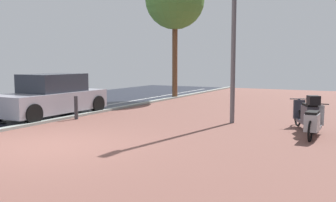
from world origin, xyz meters
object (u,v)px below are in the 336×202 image
(scooter_near, at_px, (307,114))
(scooter_far, at_px, (313,123))
(lamp_post, at_px, (234,19))
(parked_car_near, at_px, (52,97))
(street_tree, at_px, (175,0))
(bollard_far, at_px, (76,108))

(scooter_near, height_order, scooter_far, scooter_near)
(lamp_post, bearing_deg, scooter_near, -7.90)
(scooter_near, relative_size, scooter_far, 0.89)
(scooter_near, xyz_separation_m, scooter_far, (0.27, -0.93, -0.08))
(parked_car_near, relative_size, street_tree, 0.62)
(bollard_far, bearing_deg, scooter_near, 11.34)
(street_tree, bearing_deg, bollard_far, -87.02)
(scooter_near, xyz_separation_m, street_tree, (-7.33, 6.48, 4.51))
(parked_car_near, height_order, street_tree, street_tree)
(lamp_post, relative_size, bollard_far, 7.44)
(parked_car_near, xyz_separation_m, street_tree, (0.82, 7.71, 4.31))
(scooter_far, distance_m, street_tree, 11.56)
(scooter_near, relative_size, bollard_far, 2.12)
(street_tree, relative_size, bollard_far, 8.64)
(scooter_near, height_order, bollard_far, scooter_near)
(parked_car_near, bearing_deg, scooter_near, 8.65)
(parked_car_near, bearing_deg, lamp_post, 14.58)
(scooter_near, bearing_deg, street_tree, 138.52)
(lamp_post, xyz_separation_m, bollard_far, (-4.71, -1.69, -2.74))
(bollard_far, bearing_deg, scooter_far, 3.67)
(scooter_far, xyz_separation_m, bollard_far, (-7.19, -0.46, -0.00))
(street_tree, distance_m, bollard_far, 9.12)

